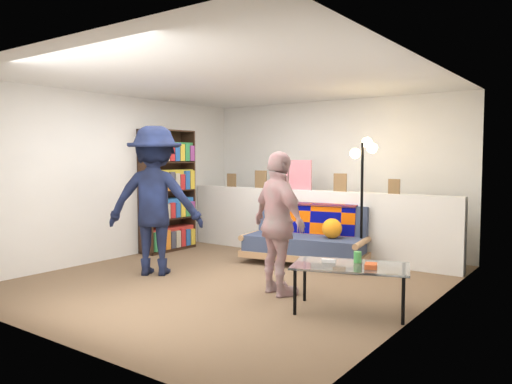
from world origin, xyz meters
The scene contains 10 objects.
ground centered at (0.00, 0.00, 0.00)m, with size 5.00×5.00×0.00m, color brown.
room_shell centered at (0.00, 0.47, 1.67)m, with size 4.60×5.05×2.45m.
half_wall_ledge centered at (0.00, 1.80, 0.50)m, with size 4.45×0.15×1.00m, color silver.
ledge_decor centered at (-0.23, 1.78, 1.18)m, with size 2.97×0.02×0.45m.
futon_sofa centered at (0.23, 1.31, 0.34)m, with size 1.82×1.08×0.74m.
bookshelf centered at (-2.08, 0.87, 0.90)m, with size 0.32×0.96×1.92m.
coffee_table centered at (1.69, -0.37, 0.43)m, with size 1.23×0.93×0.57m.
floor_lamp centered at (0.96, 1.55, 1.25)m, with size 0.40×0.32×1.76m.
person_left centered at (-1.03, -0.37, 0.94)m, with size 1.22×0.70×1.89m, color black.
person_right centered at (0.79, -0.27, 0.78)m, with size 0.91×0.38×1.56m, color pink.
Camera 1 is at (3.71, -4.74, 1.49)m, focal length 35.00 mm.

